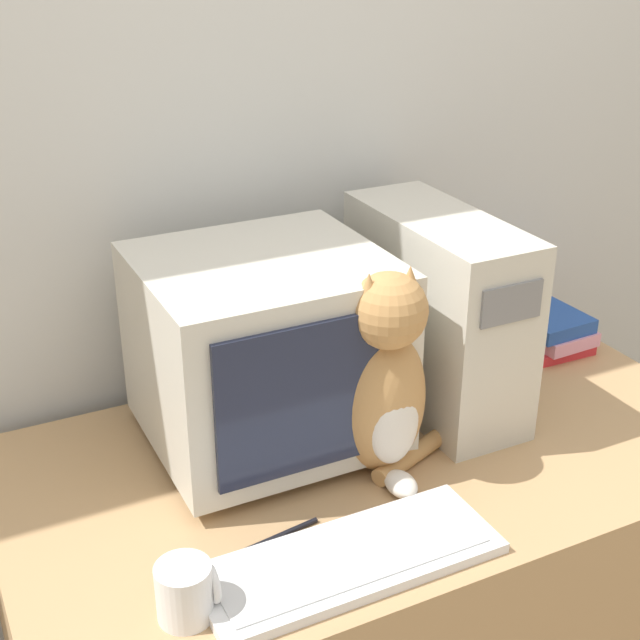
# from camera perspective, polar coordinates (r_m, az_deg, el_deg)

# --- Properties ---
(wall_back) EXTENTS (7.00, 0.05, 2.50)m
(wall_back) POSITION_cam_1_polar(r_m,az_deg,el_deg) (1.86, -2.74, 12.81)
(wall_back) COLOR silver
(wall_back) RESTS_ON ground_plane
(desk) EXTENTS (1.40, 0.76, 0.71)m
(desk) POSITION_cam_1_polar(r_m,az_deg,el_deg) (1.92, 3.46, -17.16)
(desk) COLOR tan
(desk) RESTS_ON ground_plane
(crt_monitor) EXTENTS (0.43, 0.41, 0.37)m
(crt_monitor) POSITION_cam_1_polar(r_m,az_deg,el_deg) (1.64, -3.54, -1.96)
(crt_monitor) COLOR beige
(crt_monitor) RESTS_ON desk
(computer_tower) EXTENTS (0.18, 0.46, 0.40)m
(computer_tower) POSITION_cam_1_polar(r_m,az_deg,el_deg) (1.79, 7.44, 0.55)
(computer_tower) COLOR beige
(computer_tower) RESTS_ON desk
(keyboard) EXTENTS (0.48, 0.18, 0.02)m
(keyboard) POSITION_cam_1_polar(r_m,az_deg,el_deg) (1.44, 1.89, -15.07)
(keyboard) COLOR silver
(keyboard) RESTS_ON desk
(cat) EXTENTS (0.27, 0.21, 0.40)m
(cat) POSITION_cam_1_polar(r_m,az_deg,el_deg) (1.56, 4.01, -4.06)
(cat) COLOR #B7844C
(cat) RESTS_ON desk
(book_stack) EXTENTS (0.16, 0.21, 0.09)m
(book_stack) POSITION_cam_1_polar(r_m,az_deg,el_deg) (2.12, 14.23, -0.50)
(book_stack) COLOR red
(book_stack) RESTS_ON desk
(pen) EXTENTS (0.15, 0.03, 0.01)m
(pen) POSITION_cam_1_polar(r_m,az_deg,el_deg) (1.49, -2.66, -13.65)
(pen) COLOR black
(pen) RESTS_ON desk
(mug) EXTENTS (0.09, 0.08, 0.09)m
(mug) POSITION_cam_1_polar(r_m,az_deg,el_deg) (1.35, -8.55, -16.78)
(mug) COLOR white
(mug) RESTS_ON desk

